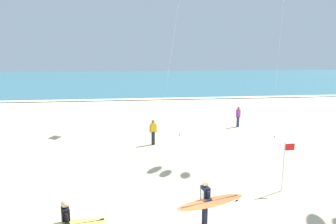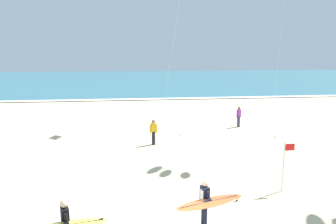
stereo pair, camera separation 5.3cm
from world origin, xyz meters
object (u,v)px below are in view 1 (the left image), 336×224
at_px(surfer_trailing, 208,202).
at_px(bystander_yellow_top, 153,132).
at_px(bystander_purple_top, 238,117).
at_px(lifeguard_flag, 285,162).

xyz_separation_m(surfer_trailing, bystander_yellow_top, (-0.99, 9.71, -0.24)).
bearing_deg(bystander_yellow_top, bystander_purple_top, 29.23).
relative_size(surfer_trailing, bystander_yellow_top, 1.45).
height_order(surfer_trailing, bystander_purple_top, surfer_trailing).
height_order(surfer_trailing, lifeguard_flag, lifeguard_flag).
relative_size(surfer_trailing, bystander_purple_top, 1.45).
distance_m(bystander_yellow_top, bystander_purple_top, 7.90).
bearing_deg(lifeguard_flag, bystander_yellow_top, 124.03).
height_order(bystander_yellow_top, lifeguard_flag, lifeguard_flag).
bearing_deg(surfer_trailing, lifeguard_flag, 32.95).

